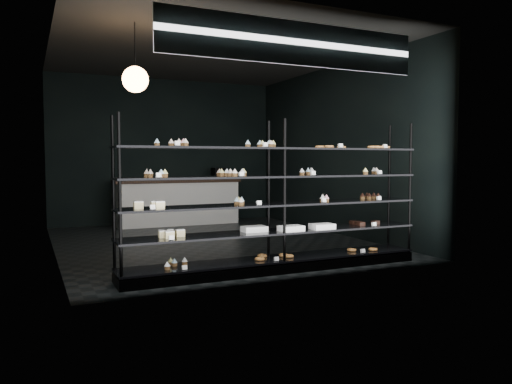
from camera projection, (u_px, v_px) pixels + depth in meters
room at (210, 149)px, 8.47m from camera, size 5.01×6.01×3.20m
display_shelf at (274, 222)px, 6.30m from camera, size 4.00×0.50×1.91m
signage at (295, 43)px, 5.74m from camera, size 3.30×0.05×0.50m
pendant_lamp at (135, 79)px, 6.45m from camera, size 0.34×0.34×0.90m
service_counter at (178, 202)px, 10.86m from camera, size 2.72×0.65×1.23m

